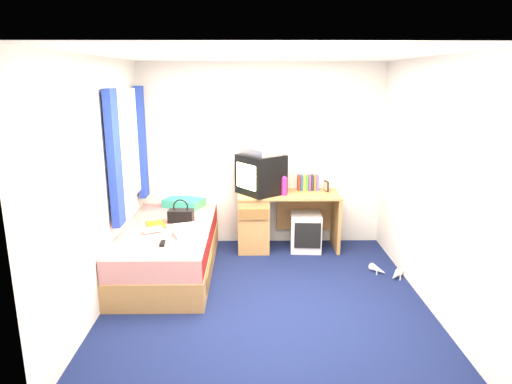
{
  "coord_description": "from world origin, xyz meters",
  "views": [
    {
      "loc": [
        -0.15,
        -4.26,
        2.21
      ],
      "look_at": [
        -0.09,
        0.7,
        0.95
      ],
      "focal_mm": 32.0,
      "sensor_mm": 36.0,
      "label": 1
    }
  ],
  "objects_px": {
    "pink_water_bottle": "(284,187)",
    "remote_control": "(163,243)",
    "picture_frame": "(326,186)",
    "towel": "(190,231)",
    "pillow": "(184,203)",
    "magazine": "(156,224)",
    "aerosol_can": "(279,185)",
    "bed": "(169,250)",
    "desk": "(267,219)",
    "vcr": "(261,151)",
    "storage_cube": "(306,232)",
    "water_bottle": "(153,230)",
    "crt_tv": "(261,174)",
    "colour_swatch_fan": "(162,242)",
    "white_heels": "(387,272)",
    "handbag": "(181,215)"
  },
  "relations": [
    {
      "from": "pink_water_bottle",
      "to": "remote_control",
      "type": "height_order",
      "value": "pink_water_bottle"
    },
    {
      "from": "bed",
      "to": "magazine",
      "type": "height_order",
      "value": "magazine"
    },
    {
      "from": "pillow",
      "to": "towel",
      "type": "bearing_deg",
      "value": -78.64
    },
    {
      "from": "magazine",
      "to": "white_heels",
      "type": "height_order",
      "value": "magazine"
    },
    {
      "from": "water_bottle",
      "to": "storage_cube",
      "type": "bearing_deg",
      "value": 25.64
    },
    {
      "from": "storage_cube",
      "to": "remote_control",
      "type": "height_order",
      "value": "remote_control"
    },
    {
      "from": "bed",
      "to": "pillow",
      "type": "bearing_deg",
      "value": 85.21
    },
    {
      "from": "vcr",
      "to": "handbag",
      "type": "height_order",
      "value": "vcr"
    },
    {
      "from": "magazine",
      "to": "colour_swatch_fan",
      "type": "xyz_separation_m",
      "value": [
        0.18,
        -0.58,
        -0.0
      ]
    },
    {
      "from": "magazine",
      "to": "storage_cube",
      "type": "bearing_deg",
      "value": 17.93
    },
    {
      "from": "picture_frame",
      "to": "aerosol_can",
      "type": "height_order",
      "value": "aerosol_can"
    },
    {
      "from": "desk",
      "to": "aerosol_can",
      "type": "height_order",
      "value": "aerosol_can"
    },
    {
      "from": "crt_tv",
      "to": "handbag",
      "type": "distance_m",
      "value": 1.16
    },
    {
      "from": "picture_frame",
      "to": "colour_swatch_fan",
      "type": "height_order",
      "value": "picture_frame"
    },
    {
      "from": "crt_tv",
      "to": "remote_control",
      "type": "bearing_deg",
      "value": -76.37
    },
    {
      "from": "storage_cube",
      "to": "water_bottle",
      "type": "xyz_separation_m",
      "value": [
        -1.8,
        -0.86,
        0.33
      ]
    },
    {
      "from": "storage_cube",
      "to": "crt_tv",
      "type": "bearing_deg",
      "value": 176.78
    },
    {
      "from": "bed",
      "to": "storage_cube",
      "type": "height_order",
      "value": "bed"
    },
    {
      "from": "desk",
      "to": "vcr",
      "type": "bearing_deg",
      "value": 177.23
    },
    {
      "from": "bed",
      "to": "crt_tv",
      "type": "height_order",
      "value": "crt_tv"
    },
    {
      "from": "crt_tv",
      "to": "towel",
      "type": "bearing_deg",
      "value": -75.02
    },
    {
      "from": "crt_tv",
      "to": "vcr",
      "type": "height_order",
      "value": "vcr"
    },
    {
      "from": "pink_water_bottle",
      "to": "towel",
      "type": "bearing_deg",
      "value": -139.98
    },
    {
      "from": "handbag",
      "to": "towel",
      "type": "xyz_separation_m",
      "value": [
        0.17,
        -0.48,
        -0.03
      ]
    },
    {
      "from": "water_bottle",
      "to": "pillow",
      "type": "bearing_deg",
      "value": 78.96
    },
    {
      "from": "bed",
      "to": "water_bottle",
      "type": "relative_size",
      "value": 10.0
    },
    {
      "from": "towel",
      "to": "aerosol_can",
      "type": "bearing_deg",
      "value": 46.81
    },
    {
      "from": "remote_control",
      "to": "water_bottle",
      "type": "bearing_deg",
      "value": 112.59
    },
    {
      "from": "desk",
      "to": "towel",
      "type": "relative_size",
      "value": 3.99
    },
    {
      "from": "pillow",
      "to": "vcr",
      "type": "relative_size",
      "value": 1.06
    },
    {
      "from": "pink_water_bottle",
      "to": "towel",
      "type": "height_order",
      "value": "pink_water_bottle"
    },
    {
      "from": "storage_cube",
      "to": "pink_water_bottle",
      "type": "distance_m",
      "value": 0.68
    },
    {
      "from": "picture_frame",
      "to": "towel",
      "type": "height_order",
      "value": "picture_frame"
    },
    {
      "from": "bed",
      "to": "aerosol_can",
      "type": "relative_size",
      "value": 11.6
    },
    {
      "from": "bed",
      "to": "aerosol_can",
      "type": "distance_m",
      "value": 1.66
    },
    {
      "from": "towel",
      "to": "magazine",
      "type": "height_order",
      "value": "towel"
    },
    {
      "from": "aerosol_can",
      "to": "bed",
      "type": "bearing_deg",
      "value": -148.35
    },
    {
      "from": "water_bottle",
      "to": "white_heels",
      "type": "xyz_separation_m",
      "value": [
        2.64,
        0.03,
        -0.54
      ]
    },
    {
      "from": "pillow",
      "to": "white_heels",
      "type": "height_order",
      "value": "pillow"
    },
    {
      "from": "picture_frame",
      "to": "towel",
      "type": "distance_m",
      "value": 2.0
    },
    {
      "from": "pillow",
      "to": "magazine",
      "type": "relative_size",
      "value": 1.76
    },
    {
      "from": "vcr",
      "to": "aerosol_can",
      "type": "height_order",
      "value": "vcr"
    },
    {
      "from": "pink_water_bottle",
      "to": "magazine",
      "type": "bearing_deg",
      "value": -160.28
    },
    {
      "from": "crt_tv",
      "to": "vcr",
      "type": "xyz_separation_m",
      "value": [
        0.0,
        0.0,
        0.3
      ]
    },
    {
      "from": "white_heels",
      "to": "towel",
      "type": "bearing_deg",
      "value": -176.95
    },
    {
      "from": "picture_frame",
      "to": "handbag",
      "type": "height_order",
      "value": "picture_frame"
    },
    {
      "from": "pink_water_bottle",
      "to": "water_bottle",
      "type": "xyz_separation_m",
      "value": [
        -1.51,
        -0.82,
        -0.28
      ]
    },
    {
      "from": "pink_water_bottle",
      "to": "magazine",
      "type": "relative_size",
      "value": 0.78
    },
    {
      "from": "aerosol_can",
      "to": "picture_frame",
      "type": "bearing_deg",
      "value": 0.67
    },
    {
      "from": "pillow",
      "to": "aerosol_can",
      "type": "height_order",
      "value": "aerosol_can"
    }
  ]
}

